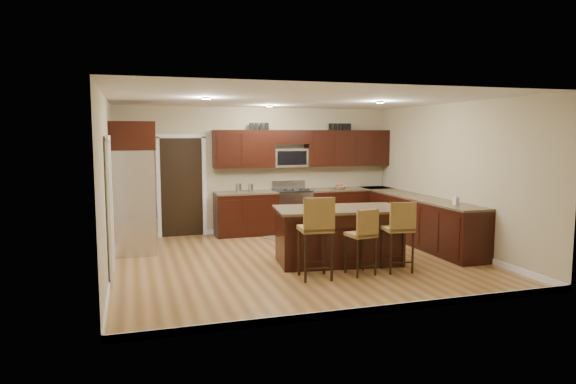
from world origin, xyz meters
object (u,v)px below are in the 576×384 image
object	(u,v)px
stool_mid	(363,234)
refrigerator	(133,186)
stool_left	(317,228)
stool_right	(399,228)
island	(338,237)
range	(292,211)

from	to	relation	value
stool_mid	refrigerator	world-z (taller)	refrigerator
stool_left	stool_right	xyz separation A→B (m)	(1.36, 0.01, -0.08)
stool_mid	stool_right	xyz separation A→B (m)	(0.61, -0.01, 0.06)
island	stool_right	size ratio (longest dim) A/B	1.98
stool_mid	island	bearing A→B (deg)	83.94
stool_right	stool_mid	bearing A→B (deg)	-174.26
stool_mid	refrigerator	distance (m)	4.24
stool_left	refrigerator	world-z (taller)	refrigerator
island	stool_right	bearing A→B (deg)	-44.53
refrigerator	range	bearing A→B (deg)	16.57
range	refrigerator	distance (m)	3.52
refrigerator	stool_mid	bearing A→B (deg)	-38.62
range	island	distance (m)	2.77
range	refrigerator	xyz separation A→B (m)	(-3.30, -0.98, 0.73)
range	stool_mid	size ratio (longest dim) A/B	1.09
stool_mid	stool_right	distance (m)	0.61
range	stool_left	xyz separation A→B (m)	(-0.77, -3.62, 0.30)
island	stool_right	xyz separation A→B (m)	(0.66, -0.85, 0.26)
refrigerator	stool_right	bearing A→B (deg)	-34.03
stool_mid	refrigerator	bearing A→B (deg)	131.68
refrigerator	island	bearing A→B (deg)	-28.90
range	stool_mid	world-z (taller)	range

